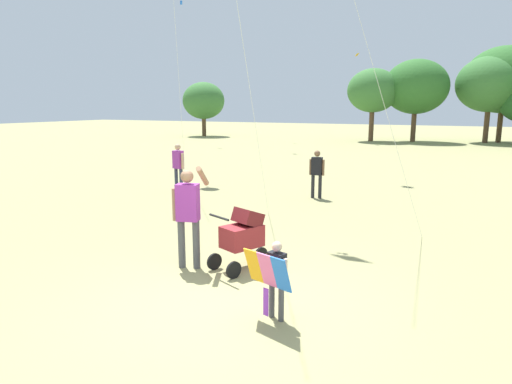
% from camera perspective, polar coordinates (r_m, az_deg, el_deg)
% --- Properties ---
extents(ground_plane, '(120.00, 120.00, 0.00)m').
position_cam_1_polar(ground_plane, '(6.36, -3.89, -14.06)').
color(ground_plane, '#938E5B').
extents(treeline_distant, '(31.27, 7.98, 6.86)m').
position_cam_1_polar(treeline_distant, '(35.92, 24.54, 12.00)').
color(treeline_distant, brown).
rests_on(treeline_distant, ground).
extents(child_with_butterfly_kite, '(0.68, 0.45, 1.03)m').
position_cam_1_polar(child_with_butterfly_kite, '(5.70, 2.40, -10.29)').
color(child_with_butterfly_kite, '#4C4C51').
rests_on(child_with_butterfly_kite, ground).
extents(person_adult_flyer, '(0.55, 0.60, 1.73)m').
position_cam_1_polar(person_adult_flyer, '(7.47, -8.62, -2.22)').
color(person_adult_flyer, '#4C4C51').
rests_on(person_adult_flyer, ground).
extents(stroller, '(0.80, 1.11, 1.03)m').
position_cam_1_polar(stroller, '(7.45, -1.67, -5.26)').
color(stroller, black).
rests_on(stroller, ground).
extents(person_red_shirt, '(0.45, 0.20, 1.40)m').
position_cam_1_polar(person_red_shirt, '(13.19, 7.72, 2.75)').
color(person_red_shirt, '#232328').
rests_on(person_red_shirt, ground).
extents(person_sitting_far, '(0.47, 0.27, 1.51)m').
position_cam_1_polar(person_sitting_far, '(14.27, -9.84, 3.56)').
color(person_sitting_far, '#33384C').
rests_on(person_sitting_far, ground).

